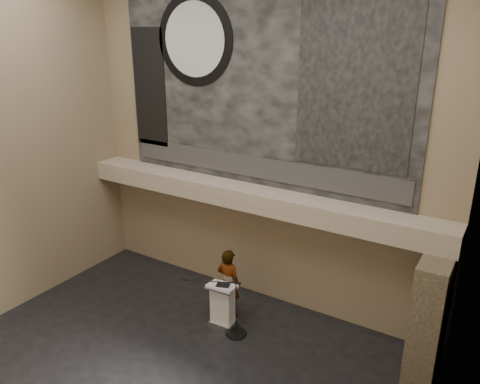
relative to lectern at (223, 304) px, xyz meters
The scene contains 18 objects.
floor 2.35m from the lectern, 91.74° to the right, with size 10.00×10.00×0.00m, color black.
wall_back 4.08m from the lectern, 92.31° to the left, with size 10.00×0.02×8.50m, color #8C7B59.
wall_right 6.57m from the lectern, 24.86° to the right, with size 0.02×8.00×8.50m, color #8C7B59.
soffit 2.74m from the lectern, 93.02° to the left, with size 10.00×0.80×0.50m, color tan.
sprinkler_left 2.98m from the lectern, 142.83° to the left, with size 0.04×0.04×0.06m, color #B2893D.
sprinkler_right 3.07m from the lectern, 34.66° to the left, with size 0.04×0.04×0.06m, color #B2893D.
banner 5.42m from the lectern, 92.35° to the left, with size 8.00×0.05×5.00m, color black.
banner_text_strip 3.51m from the lectern, 92.41° to the left, with size 7.76×0.02×0.55m, color #2E2E2E.
banner_clock_rim 6.63m from the lectern, 138.64° to the left, with size 2.30×2.30×0.02m, color black.
banner_clock_face 6.63m from the lectern, 138.99° to the left, with size 1.84×1.84×0.02m, color silver.
banner_building_print 5.97m from the lectern, 35.22° to the left, with size 2.60×0.02×3.60m, color black.
banner_brick_print 6.18m from the lectern, 154.62° to the left, with size 1.10×0.02×3.20m, color black.
stone_pier 4.73m from the lectern, 10.70° to the left, with size 0.60×1.40×2.70m, color #463A2B.
lectern is the anchor object (origin of this frame).
binder 0.57m from the lectern, 43.52° to the right, with size 0.32×0.25×0.04m, color black.
papers 0.56m from the lectern, behind, with size 0.21×0.29×0.01m, color white.
speaker_person 0.56m from the lectern, 102.83° to the left, with size 0.67×0.44×1.83m, color silver.
mic_stand 0.60m from the lectern, 24.39° to the right, with size 1.42×0.78×1.58m.
Camera 1 is at (5.67, -5.93, 7.01)m, focal length 35.00 mm.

